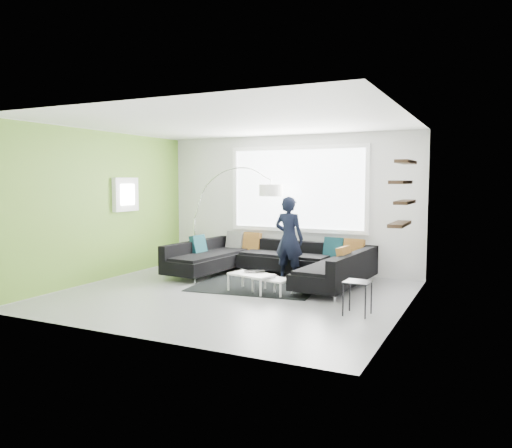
{
  "coord_description": "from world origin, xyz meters",
  "views": [
    {
      "loc": [
        3.87,
        -7.12,
        1.87
      ],
      "look_at": [
        0.01,
        0.9,
        1.1
      ],
      "focal_mm": 35.0,
      "sensor_mm": 36.0,
      "label": 1
    }
  ],
  "objects_px": {
    "sectional_sofa": "(269,263)",
    "laptop": "(255,272)",
    "person": "(289,239)",
    "side_table": "(357,298)",
    "coffee_table": "(262,284)",
    "arc_lamp": "(194,218)"
  },
  "relations": [
    {
      "from": "sectional_sofa",
      "to": "laptop",
      "type": "xyz_separation_m",
      "value": [
        0.17,
        -0.95,
        -0.01
      ]
    },
    {
      "from": "sectional_sofa",
      "to": "person",
      "type": "xyz_separation_m",
      "value": [
        0.34,
        0.16,
        0.45
      ]
    },
    {
      "from": "side_table",
      "to": "laptop",
      "type": "bearing_deg",
      "value": 159.18
    },
    {
      "from": "laptop",
      "to": "side_table",
      "type": "bearing_deg",
      "value": -49.72
    },
    {
      "from": "coffee_table",
      "to": "arc_lamp",
      "type": "relative_size",
      "value": 0.45
    },
    {
      "from": "sectional_sofa",
      "to": "person",
      "type": "height_order",
      "value": "person"
    },
    {
      "from": "coffee_table",
      "to": "arc_lamp",
      "type": "distance_m",
      "value": 2.85
    },
    {
      "from": "person",
      "to": "sectional_sofa",
      "type": "bearing_deg",
      "value": 30.74
    },
    {
      "from": "coffee_table",
      "to": "arc_lamp",
      "type": "bearing_deg",
      "value": 160.48
    },
    {
      "from": "coffee_table",
      "to": "laptop",
      "type": "height_order",
      "value": "laptop"
    },
    {
      "from": "coffee_table",
      "to": "person",
      "type": "height_order",
      "value": "person"
    },
    {
      "from": "coffee_table",
      "to": "laptop",
      "type": "relative_size",
      "value": 2.27
    },
    {
      "from": "coffee_table",
      "to": "side_table",
      "type": "bearing_deg",
      "value": -7.01
    },
    {
      "from": "side_table",
      "to": "laptop",
      "type": "height_order",
      "value": "side_table"
    },
    {
      "from": "person",
      "to": "laptop",
      "type": "distance_m",
      "value": 1.21
    },
    {
      "from": "sectional_sofa",
      "to": "side_table",
      "type": "distance_m",
      "value": 2.71
    },
    {
      "from": "arc_lamp",
      "to": "person",
      "type": "bearing_deg",
      "value": -5.42
    },
    {
      "from": "coffee_table",
      "to": "side_table",
      "type": "distance_m",
      "value": 1.91
    },
    {
      "from": "coffee_table",
      "to": "laptop",
      "type": "xyz_separation_m",
      "value": [
        -0.17,
        0.08,
        0.17
      ]
    },
    {
      "from": "sectional_sofa",
      "to": "coffee_table",
      "type": "distance_m",
      "value": 1.09
    },
    {
      "from": "sectional_sofa",
      "to": "coffee_table",
      "type": "xyz_separation_m",
      "value": [
        0.34,
        -1.02,
        -0.18
      ]
    },
    {
      "from": "sectional_sofa",
      "to": "side_table",
      "type": "relative_size",
      "value": 7.73
    }
  ]
}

